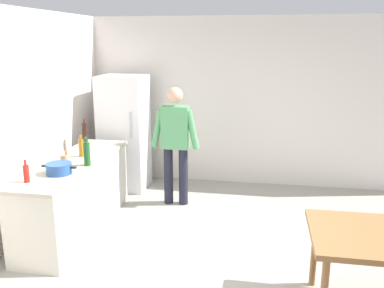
{
  "coord_description": "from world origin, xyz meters",
  "views": [
    {
      "loc": [
        0.27,
        -3.68,
        2.33
      ],
      "look_at": [
        -0.59,
        1.13,
        1.09
      ],
      "focal_mm": 38.53,
      "sensor_mm": 36.0,
      "label": 1
    }
  ],
  "objects_px": {
    "bottle_wine_green": "(87,153)",
    "bottle_sauce_red": "(27,173)",
    "cooking_pot": "(59,168)",
    "refrigerator": "(124,133)",
    "bottle_oil_amber": "(81,148)",
    "bottle_wine_dark": "(85,132)",
    "person": "(175,138)",
    "utensil_jar": "(65,160)"
  },
  "relations": [
    {
      "from": "bottle_wine_dark",
      "to": "bottle_oil_amber",
      "type": "bearing_deg",
      "value": -69.33
    },
    {
      "from": "refrigerator",
      "to": "bottle_wine_dark",
      "type": "xyz_separation_m",
      "value": [
        -0.34,
        -0.69,
        0.15
      ]
    },
    {
      "from": "bottle_oil_amber",
      "to": "cooking_pot",
      "type": "bearing_deg",
      "value": -85.47
    },
    {
      "from": "cooking_pot",
      "to": "bottle_wine_green",
      "type": "relative_size",
      "value": 1.18
    },
    {
      "from": "bottle_wine_green",
      "to": "person",
      "type": "bearing_deg",
      "value": 56.12
    },
    {
      "from": "bottle_sauce_red",
      "to": "bottle_oil_amber",
      "type": "distance_m",
      "value": 1.01
    },
    {
      "from": "cooking_pot",
      "to": "bottle_sauce_red",
      "type": "bearing_deg",
      "value": -122.59
    },
    {
      "from": "bottle_wine_green",
      "to": "bottle_sauce_red",
      "type": "distance_m",
      "value": 0.75
    },
    {
      "from": "person",
      "to": "cooking_pot",
      "type": "height_order",
      "value": "person"
    },
    {
      "from": "person",
      "to": "bottle_wine_dark",
      "type": "height_order",
      "value": "person"
    },
    {
      "from": "person",
      "to": "bottle_sauce_red",
      "type": "height_order",
      "value": "person"
    },
    {
      "from": "refrigerator",
      "to": "utensil_jar",
      "type": "xyz_separation_m",
      "value": [
        -0.08,
        -1.82,
        0.08
      ]
    },
    {
      "from": "person",
      "to": "cooking_pot",
      "type": "bearing_deg",
      "value": -122.46
    },
    {
      "from": "bottle_wine_green",
      "to": "bottle_oil_amber",
      "type": "xyz_separation_m",
      "value": [
        -0.23,
        0.35,
        -0.03
      ]
    },
    {
      "from": "person",
      "to": "utensil_jar",
      "type": "bearing_deg",
      "value": -129.1
    },
    {
      "from": "person",
      "to": "bottle_sauce_red",
      "type": "bearing_deg",
      "value": -122.48
    },
    {
      "from": "bottle_sauce_red",
      "to": "bottle_oil_amber",
      "type": "relative_size",
      "value": 0.86
    },
    {
      "from": "refrigerator",
      "to": "bottle_oil_amber",
      "type": "height_order",
      "value": "refrigerator"
    },
    {
      "from": "person",
      "to": "refrigerator",
      "type": "bearing_deg",
      "value": 149.77
    },
    {
      "from": "cooking_pot",
      "to": "bottle_wine_green",
      "type": "xyz_separation_m",
      "value": [
        0.18,
        0.34,
        0.09
      ]
    },
    {
      "from": "cooking_pot",
      "to": "bottle_sauce_red",
      "type": "relative_size",
      "value": 1.67
    },
    {
      "from": "refrigerator",
      "to": "person",
      "type": "height_order",
      "value": "refrigerator"
    },
    {
      "from": "refrigerator",
      "to": "bottle_sauce_red",
      "type": "height_order",
      "value": "refrigerator"
    },
    {
      "from": "bottle_wine_green",
      "to": "bottle_oil_amber",
      "type": "height_order",
      "value": "bottle_wine_green"
    },
    {
      "from": "utensil_jar",
      "to": "refrigerator",
      "type": "bearing_deg",
      "value": 87.4
    },
    {
      "from": "refrigerator",
      "to": "bottle_wine_green",
      "type": "relative_size",
      "value": 5.29
    },
    {
      "from": "bottle_sauce_red",
      "to": "bottle_wine_dark",
      "type": "height_order",
      "value": "bottle_wine_dark"
    },
    {
      "from": "refrigerator",
      "to": "cooking_pot",
      "type": "xyz_separation_m",
      "value": [
        -0.03,
        -2.09,
        0.06
      ]
    },
    {
      "from": "refrigerator",
      "to": "cooking_pot",
      "type": "relative_size",
      "value": 4.5
    },
    {
      "from": "bottle_oil_amber",
      "to": "refrigerator",
      "type": "bearing_deg",
      "value": 86.71
    },
    {
      "from": "bottle_wine_green",
      "to": "bottle_sauce_red",
      "type": "relative_size",
      "value": 1.42
    },
    {
      "from": "cooking_pot",
      "to": "utensil_jar",
      "type": "distance_m",
      "value": 0.27
    },
    {
      "from": "person",
      "to": "bottle_sauce_red",
      "type": "xyz_separation_m",
      "value": [
        -1.17,
        -1.84,
        0.02
      ]
    },
    {
      "from": "refrigerator",
      "to": "bottle_sauce_red",
      "type": "relative_size",
      "value": 7.5
    },
    {
      "from": "bottle_wine_green",
      "to": "bottle_oil_amber",
      "type": "bearing_deg",
      "value": 123.62
    },
    {
      "from": "utensil_jar",
      "to": "bottle_oil_amber",
      "type": "distance_m",
      "value": 0.43
    },
    {
      "from": "bottle_sauce_red",
      "to": "utensil_jar",
      "type": "bearing_deg",
      "value": 76.25
    },
    {
      "from": "cooking_pot",
      "to": "bottle_sauce_red",
      "type": "xyz_separation_m",
      "value": [
        -0.2,
        -0.31,
        0.04
      ]
    },
    {
      "from": "person",
      "to": "bottle_sauce_red",
      "type": "distance_m",
      "value": 2.18
    },
    {
      "from": "person",
      "to": "bottle_wine_dark",
      "type": "bearing_deg",
      "value": -173.84
    },
    {
      "from": "bottle_sauce_red",
      "to": "cooking_pot",
      "type": "bearing_deg",
      "value": 57.41
    },
    {
      "from": "cooking_pot",
      "to": "bottle_wine_dark",
      "type": "relative_size",
      "value": 1.18
    }
  ]
}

